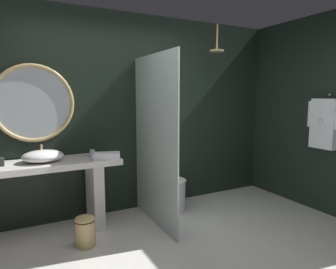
# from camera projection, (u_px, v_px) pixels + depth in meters

# --- Properties ---
(back_wall_panel) EXTENTS (4.80, 0.10, 2.60)m
(back_wall_panel) POSITION_uv_depth(u_px,v_px,m) (122.00, 114.00, 3.91)
(back_wall_panel) COLOR black
(back_wall_panel) RESTS_ON ground_plane
(side_wall_right) EXTENTS (0.10, 2.47, 2.60)m
(side_wall_right) POSITION_uv_depth(u_px,v_px,m) (316.00, 114.00, 3.98)
(side_wall_right) COLOR black
(side_wall_right) RESTS_ON ground_plane
(vanity_counter) EXTENTS (1.73, 0.54, 0.83)m
(vanity_counter) POSITION_uv_depth(u_px,v_px,m) (40.00, 186.00, 3.23)
(vanity_counter) COLOR silver
(vanity_counter) RESTS_ON ground_plane
(vessel_sink) EXTENTS (0.43, 0.35, 0.17)m
(vessel_sink) POSITION_uv_depth(u_px,v_px,m) (43.00, 156.00, 3.19)
(vessel_sink) COLOR white
(vessel_sink) RESTS_ON vanity_counter
(tumbler_cup) EXTENTS (0.06, 0.06, 0.08)m
(tumbler_cup) POSITION_uv_depth(u_px,v_px,m) (92.00, 153.00, 3.48)
(tumbler_cup) COLOR silver
(tumbler_cup) RESTS_ON vanity_counter
(round_wall_mirror) EXTENTS (0.89, 0.04, 0.89)m
(round_wall_mirror) POSITION_uv_depth(u_px,v_px,m) (34.00, 103.00, 3.32)
(round_wall_mirror) COLOR tan
(shower_glass_panel) EXTENTS (0.02, 1.15, 2.02)m
(shower_glass_panel) POSITION_uv_depth(u_px,v_px,m) (155.00, 141.00, 3.49)
(shower_glass_panel) COLOR silver
(shower_glass_panel) RESTS_ON ground_plane
(rain_shower_head) EXTENTS (0.19, 0.19, 0.36)m
(rain_shower_head) POSITION_uv_depth(u_px,v_px,m) (217.00, 48.00, 4.01)
(rain_shower_head) COLOR tan
(hanging_bathrobe) EXTENTS (0.20, 0.47, 0.70)m
(hanging_bathrobe) POSITION_uv_depth(u_px,v_px,m) (324.00, 122.00, 3.74)
(hanging_bathrobe) COLOR tan
(toilet) EXTENTS (0.38, 0.53, 0.55)m
(toilet) POSITION_uv_depth(u_px,v_px,m) (170.00, 190.00, 4.01)
(toilet) COLOR white
(toilet) RESTS_ON ground_plane
(waste_bin) EXTENTS (0.21, 0.21, 0.32)m
(waste_bin) POSITION_uv_depth(u_px,v_px,m) (85.00, 231.00, 3.05)
(waste_bin) COLOR tan
(waste_bin) RESTS_ON ground_plane
(folded_hand_towel) EXTENTS (0.33, 0.25, 0.07)m
(folded_hand_towel) POSITION_uv_depth(u_px,v_px,m) (107.00, 156.00, 3.36)
(folded_hand_towel) COLOR white
(folded_hand_towel) RESTS_ON vanity_counter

